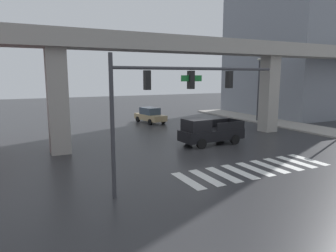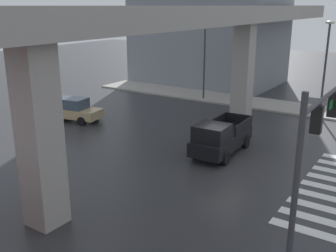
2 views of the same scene
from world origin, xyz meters
TOP-DOWN VIEW (x-y plane):
  - ground_plane at (0.00, 0.00)m, footprint 120.00×120.00m
  - crosswalk_stripes at (-0.00, -5.75)m, footprint 9.35×2.80m
  - elevated_overpass at (0.00, 3.02)m, footprint 55.68×2.38m
  - sidewalk_east at (14.11, 2.00)m, footprint 4.00×36.00m
  - pickup_truck at (1.15, 0.72)m, footprint 5.18×2.27m
  - sedan_tan at (1.50, 13.08)m, footprint 2.49×4.53m
  - traffic_signal_mast at (-5.71, -6.20)m, footprint 8.69×0.32m
  - street_lamp_near_corner at (12.91, -2.11)m, footprint 0.44×0.70m
  - street_lamp_mid_block at (12.91, 8.21)m, footprint 0.44×0.70m

SIDE VIEW (x-z plane):
  - ground_plane at x=0.00m, z-range 0.00..0.00m
  - crosswalk_stripes at x=0.00m, z-range 0.00..0.01m
  - sidewalk_east at x=14.11m, z-range 0.00..0.15m
  - sedan_tan at x=1.50m, z-range -0.01..1.71m
  - pickup_truck at x=1.15m, z-range -0.05..2.03m
  - traffic_signal_mast at x=-5.71m, z-range 1.46..7.66m
  - street_lamp_near_corner at x=12.91m, z-range 0.94..8.18m
  - street_lamp_mid_block at x=12.91m, z-range 0.94..8.18m
  - elevated_overpass at x=0.00m, z-range 3.00..11.30m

